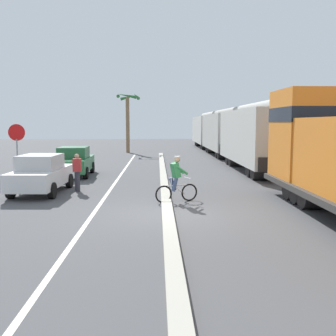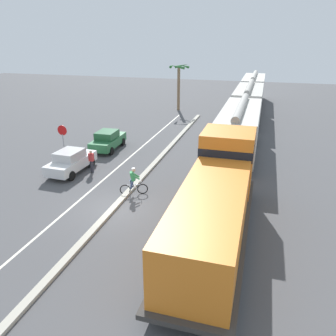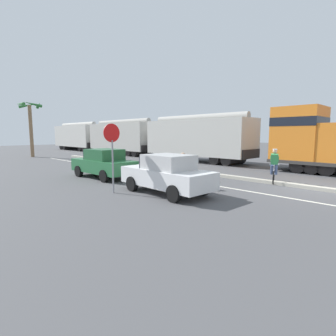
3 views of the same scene
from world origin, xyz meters
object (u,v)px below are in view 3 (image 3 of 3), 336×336
(cyclist, at_px, (274,167))
(stop_sign, at_px, (112,145))
(parked_car_green, at_px, (103,163))
(pedestrian_by_cars, at_px, (183,169))
(hopper_car_middle, at_px, (122,137))
(hopper_car_trailing, at_px, (78,137))
(palm_tree_near, at_px, (30,118))
(hopper_car_lead, at_px, (197,138))
(parked_car_white, at_px, (167,174))

(cyclist, height_order, stop_sign, stop_sign)
(parked_car_green, distance_m, pedestrian_by_cars, 5.13)
(hopper_car_middle, relative_size, stop_sign, 3.68)
(hopper_car_middle, xyz_separation_m, parked_car_green, (-10.71, -13.50, -1.26))
(hopper_car_middle, height_order, hopper_car_trailing, same)
(parked_car_green, bearing_deg, pedestrian_by_cars, -76.82)
(hopper_car_middle, distance_m, palm_tree_near, 9.99)
(parked_car_green, distance_m, palm_tree_near, 17.70)
(hopper_car_lead, bearing_deg, hopper_car_trailing, 90.00)
(hopper_car_lead, relative_size, cyclist, 6.18)
(hopper_car_middle, height_order, parked_car_white, hopper_car_middle)
(hopper_car_lead, distance_m, pedestrian_by_cars, 11.84)
(parked_car_white, height_order, parked_car_green, same)
(hopper_car_middle, bearing_deg, hopper_car_trailing, 90.00)
(hopper_car_lead, relative_size, hopper_car_trailing, 1.00)
(hopper_car_lead, distance_m, palm_tree_near, 17.96)
(hopper_car_lead, height_order, cyclist, hopper_car_lead)
(hopper_car_middle, relative_size, hopper_car_trailing, 1.00)
(hopper_car_lead, height_order, pedestrian_by_cars, hopper_car_lead)
(cyclist, bearing_deg, parked_car_white, 159.18)
(hopper_car_lead, bearing_deg, pedestrian_by_cars, -144.15)
(parked_car_white, bearing_deg, hopper_car_lead, 33.52)
(parked_car_green, xyz_separation_m, cyclist, (5.31, -7.46, 0.00))
(hopper_car_trailing, bearing_deg, stop_sign, -113.44)
(hopper_car_trailing, xyz_separation_m, parked_car_green, (-10.71, -25.10, -1.26))
(parked_car_white, bearing_deg, stop_sign, 133.51)
(parked_car_white, relative_size, pedestrian_by_cars, 2.63)
(stop_sign, bearing_deg, hopper_car_lead, 24.24)
(hopper_car_trailing, relative_size, parked_car_white, 2.49)
(palm_tree_near, bearing_deg, hopper_car_middle, -22.83)
(parked_car_white, distance_m, palm_tree_near, 22.98)
(hopper_car_trailing, distance_m, parked_car_green, 27.32)
(pedestrian_by_cars, bearing_deg, hopper_car_lead, 35.85)
(hopper_car_lead, bearing_deg, cyclist, -120.00)
(hopper_car_middle, height_order, stop_sign, hopper_car_middle)
(hopper_car_trailing, bearing_deg, palm_tree_near, -139.08)
(cyclist, xyz_separation_m, stop_sign, (-7.09, 3.74, 1.21))
(hopper_car_trailing, height_order, parked_car_white, hopper_car_trailing)
(hopper_car_middle, bearing_deg, stop_sign, -125.96)
(hopper_car_trailing, height_order, pedestrian_by_cars, hopper_car_trailing)
(hopper_car_trailing, relative_size, pedestrian_by_cars, 6.54)
(hopper_car_trailing, relative_size, palm_tree_near, 1.80)
(hopper_car_middle, xyz_separation_m, palm_tree_near, (-9.01, 3.79, 2.09))
(hopper_car_trailing, bearing_deg, cyclist, -99.43)
(cyclist, bearing_deg, hopper_car_trailing, 80.57)
(hopper_car_lead, xyz_separation_m, pedestrian_by_cars, (-9.54, -6.90, -1.23))
(cyclist, bearing_deg, stop_sign, 152.22)
(hopper_car_trailing, relative_size, parked_car_green, 2.49)
(hopper_car_lead, bearing_deg, palm_tree_near, 120.33)
(parked_car_green, bearing_deg, stop_sign, -115.58)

